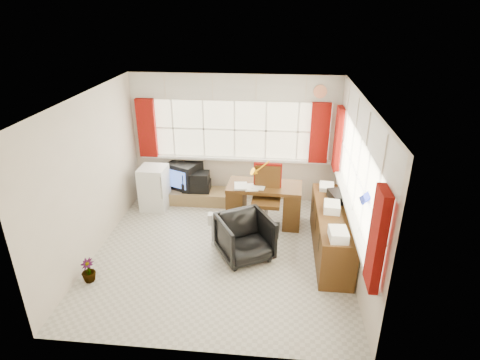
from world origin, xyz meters
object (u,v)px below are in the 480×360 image
object	(u,v)px
crt_tv	(185,175)
desk_lamp	(267,168)
radiator	(223,232)
credenza	(331,231)
task_chair	(267,195)
mini_fridge	(154,188)
desk	(264,202)
office_chair	(245,237)
tv_bench	(206,196)

from	to	relation	value
crt_tv	desk_lamp	bearing A→B (deg)	-27.60
radiator	credenza	distance (m)	1.74
task_chair	mini_fridge	world-z (taller)	task_chair
desk	desk_lamp	world-z (taller)	desk_lamp
radiator	mini_fridge	world-z (taller)	mini_fridge
office_chair	crt_tv	distance (m)	2.40
desk_lamp	task_chair	xyz separation A→B (m)	(0.02, -0.14, -0.45)
desk	tv_bench	size ratio (longest dim) A/B	0.95
desk	crt_tv	size ratio (longest dim) A/B	1.79
task_chair	crt_tv	distance (m)	1.97
task_chair	crt_tv	xyz separation A→B (m)	(-1.68, 1.01, -0.12)
tv_bench	crt_tv	world-z (taller)	crt_tv
task_chair	credenza	bearing A→B (deg)	-32.66
task_chair	radiator	world-z (taller)	task_chair
office_chair	crt_tv	size ratio (longest dim) A/B	1.04
credenza	crt_tv	world-z (taller)	credenza
credenza	crt_tv	distance (m)	3.21
crt_tv	mini_fridge	world-z (taller)	mini_fridge
desk_lamp	radiator	xyz separation A→B (m)	(-0.66, -0.77, -0.85)
task_chair	tv_bench	world-z (taller)	task_chair
desk_lamp	credenza	distance (m)	1.51
desk	tv_bench	distance (m)	1.40
radiator	mini_fridge	distance (m)	1.90
desk	mini_fridge	size ratio (longest dim) A/B	1.58
radiator	mini_fridge	bearing A→B (deg)	142.02
crt_tv	task_chair	bearing A→B (deg)	-30.88
desk_lamp	credenza	xyz separation A→B (m)	(1.07, -0.81, -0.69)
desk	radiator	xyz separation A→B (m)	(-0.64, -0.79, -0.18)
crt_tv	mini_fridge	size ratio (longest dim) A/B	0.88
office_chair	radiator	bearing A→B (deg)	112.47
credenza	mini_fridge	size ratio (longest dim) A/B	2.37
desk_lamp	task_chair	distance (m)	0.47
desk	mini_fridge	distance (m)	2.16
mini_fridge	credenza	bearing A→B (deg)	-20.49
desk	crt_tv	world-z (taller)	desk
desk_lamp	radiator	world-z (taller)	desk_lamp
desk	credenza	world-z (taller)	credenza
credenza	mini_fridge	world-z (taller)	credenza
desk	mini_fridge	world-z (taller)	mini_fridge
task_chair	tv_bench	bearing A→B (deg)	145.43
desk	credenza	bearing A→B (deg)	-37.26
office_chair	radiator	size ratio (longest dim) A/B	1.36
desk	task_chair	xyz separation A→B (m)	(0.05, -0.16, 0.21)
radiator	tv_bench	distance (m)	1.58
desk	task_chair	distance (m)	0.27
task_chair	radiator	bearing A→B (deg)	-137.27
desk_lamp	mini_fridge	xyz separation A→B (m)	(-2.15, 0.39, -0.66)
task_chair	office_chair	world-z (taller)	task_chair
desk	desk_lamp	distance (m)	0.67
crt_tv	desk	bearing A→B (deg)	-27.31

